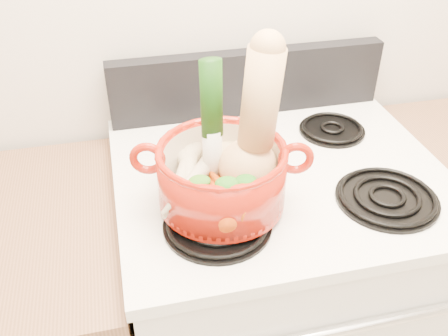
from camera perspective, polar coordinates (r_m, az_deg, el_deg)
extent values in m
cube|color=silver|center=(1.53, 5.26, -15.42)|extent=(0.76, 0.65, 0.92)
cube|color=white|center=(1.20, 6.45, -0.86)|extent=(0.78, 0.67, 0.03)
cube|color=black|center=(1.39, 2.77, 9.75)|extent=(0.76, 0.05, 0.18)
cylinder|color=silver|center=(1.09, 11.87, -17.96)|extent=(0.60, 0.02, 0.02)
cylinder|color=black|center=(1.02, -0.75, -6.34)|extent=(0.22, 0.22, 0.02)
cylinder|color=black|center=(1.15, 18.14, -3.15)|extent=(0.22, 0.22, 0.02)
cylinder|color=black|center=(1.26, -3.73, 2.51)|extent=(0.17, 0.17, 0.02)
cylinder|color=black|center=(1.36, 12.24, 4.43)|extent=(0.17, 0.17, 0.02)
cylinder|color=#99170A|center=(1.03, -0.26, -0.93)|extent=(0.32, 0.32, 0.13)
torus|color=#99170A|center=(1.01, -8.75, 1.10)|extent=(0.08, 0.03, 0.07)
torus|color=#99170A|center=(1.01, 8.23, 1.12)|extent=(0.08, 0.03, 0.07)
cylinder|color=beige|center=(0.99, -1.36, 4.97)|extent=(0.05, 0.06, 0.29)
ellipsoid|color=tan|center=(1.12, 0.29, 1.62)|extent=(0.10, 0.08, 0.05)
cone|color=beige|center=(1.05, -4.83, -0.78)|extent=(0.15, 0.24, 0.07)
cone|color=beige|center=(1.04, -3.96, -1.00)|extent=(0.08, 0.23, 0.06)
cone|color=beige|center=(1.06, -3.86, 0.25)|extent=(0.10, 0.21, 0.06)
cone|color=beige|center=(1.00, -4.00, -1.65)|extent=(0.16, 0.16, 0.06)
cone|color=#C9380A|center=(1.00, -0.75, -3.36)|extent=(0.04, 0.18, 0.05)
cone|color=#D04F0A|center=(1.01, -1.19, -2.79)|extent=(0.11, 0.15, 0.05)
cone|color=#D8400A|center=(0.99, 0.22, -2.73)|extent=(0.08, 0.18, 0.05)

